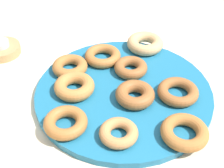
{
  "coord_description": "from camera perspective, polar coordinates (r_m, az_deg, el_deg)",
  "views": [
    {
      "loc": [
        -0.46,
        0.29,
        0.49
      ],
      "look_at": [
        0.0,
        0.03,
        0.05
      ],
      "focal_mm": 51.51,
      "sensor_mm": 36.0,
      "label": 1
    }
  ],
  "objects": [
    {
      "name": "donut_8",
      "position": [
        0.71,
        -6.7,
        -0.43
      ],
      "size": [
        0.13,
        0.13,
        0.03
      ],
      "primitive_type": "torus",
      "rotation": [
        0.0,
        0.0,
        0.78
      ],
      "color": "#BC7A3D",
      "rests_on": "donut_plate"
    },
    {
      "name": "donut_7",
      "position": [
        0.69,
        4.1,
        -1.88
      ],
      "size": [
        0.11,
        0.11,
        0.03
      ],
      "primitive_type": "torus",
      "rotation": [
        0.0,
        0.0,
        0.43
      ],
      "color": "#995B2D",
      "rests_on": "donut_plate"
    },
    {
      "name": "tealight",
      "position": [
        0.89,
        -19.2,
        6.76
      ],
      "size": [
        0.04,
        0.04,
        0.02
      ],
      "primitive_type": "cylinder",
      "color": "silver",
      "rests_on": "candle_holder"
    },
    {
      "name": "donut_plate",
      "position": [
        0.72,
        2.07,
        -1.53
      ],
      "size": [
        0.4,
        0.4,
        0.02
      ],
      "primitive_type": "cylinder",
      "color": "#1E6B93",
      "rests_on": "ground_plane"
    },
    {
      "name": "donut_1",
      "position": [
        0.77,
        -7.48,
        3.09
      ],
      "size": [
        0.12,
        0.12,
        0.02
      ],
      "primitive_type": "torus",
      "rotation": [
        0.0,
        0.0,
        5.67
      ],
      "color": "#AD6B33",
      "rests_on": "donut_plate"
    },
    {
      "name": "donut_0",
      "position": [
        0.76,
        3.35,
        2.93
      ],
      "size": [
        0.11,
        0.11,
        0.02
      ],
      "primitive_type": "torus",
      "rotation": [
        0.0,
        0.0,
        0.89
      ],
      "color": "#995B2D",
      "rests_on": "donut_plate"
    },
    {
      "name": "candle_holder",
      "position": [
        0.9,
        -18.95,
        5.78
      ],
      "size": [
        0.1,
        0.1,
        0.02
      ],
      "primitive_type": "cylinder",
      "color": "tan",
      "rests_on": "ground_plane"
    },
    {
      "name": "donut_5",
      "position": [
        0.62,
        1.19,
        -8.67
      ],
      "size": [
        0.1,
        0.1,
        0.02
      ],
      "primitive_type": "torus",
      "rotation": [
        0.0,
        0.0,
        1.12
      ],
      "color": "#C6844C",
      "rests_on": "donut_plate"
    },
    {
      "name": "donut_3",
      "position": [
        0.64,
        -8.24,
        -6.78
      ],
      "size": [
        0.1,
        0.1,
        0.02
      ],
      "primitive_type": "torus",
      "rotation": [
        0.0,
        0.0,
        1.77
      ],
      "color": "#AD6B33",
      "rests_on": "donut_plate"
    },
    {
      "name": "ground_plane",
      "position": [
        0.73,
        2.05,
        -2.0
      ],
      "size": [
        2.4,
        2.4,
        0.0
      ],
      "primitive_type": "plane",
      "color": "beige"
    },
    {
      "name": "donut_4",
      "position": [
        0.8,
        -1.65,
        5.02
      ],
      "size": [
        0.13,
        0.13,
        0.02
      ],
      "primitive_type": "torus",
      "rotation": [
        0.0,
        0.0,
        3.88
      ],
      "color": "#AD6B33",
      "rests_on": "donut_plate"
    },
    {
      "name": "donut_6",
      "position": [
        0.85,
        5.89,
        7.19
      ],
      "size": [
        0.11,
        0.11,
        0.03
      ],
      "primitive_type": "torus",
      "rotation": [
        0.0,
        0.0,
        2.95
      ],
      "color": "tan",
      "rests_on": "donut_plate"
    },
    {
      "name": "donut_9",
      "position": [
        0.63,
        12.75,
        -8.33
      ],
      "size": [
        0.12,
        0.12,
        0.02
      ],
      "primitive_type": "torus",
      "rotation": [
        0.0,
        0.0,
        5.79
      ],
      "color": "#AD6B33",
      "rests_on": "donut_plate"
    },
    {
      "name": "donut_2",
      "position": [
        0.71,
        11.63,
        -1.36
      ],
      "size": [
        0.13,
        0.13,
        0.02
      ],
      "primitive_type": "torus",
      "rotation": [
        0.0,
        0.0,
        0.68
      ],
      "color": "#995B2D",
      "rests_on": "donut_plate"
    }
  ]
}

